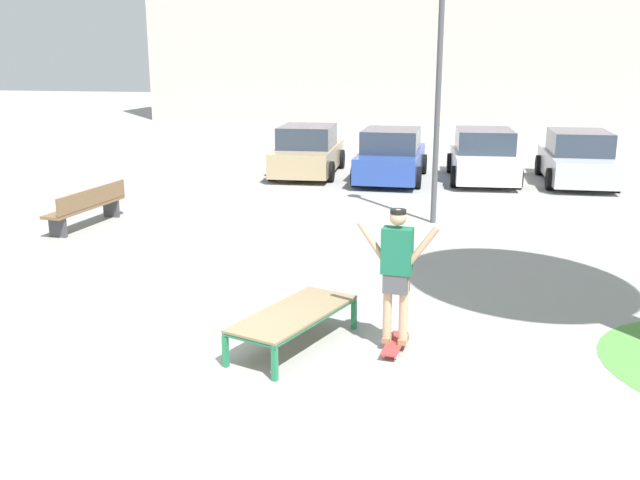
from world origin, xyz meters
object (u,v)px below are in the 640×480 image
object	(u,v)px
skate_box	(294,315)
car_tan	(308,152)
car_silver	(577,159)
skater	(397,267)
park_bench	(88,206)
car_white	(483,157)
skateboard	(395,344)
light_post	(440,41)
car_blue	(391,156)

from	to	relation	value
skate_box	car_tan	world-z (taller)	car_tan
car_silver	skater	bearing A→B (deg)	-105.72
skater	car_silver	bearing A→B (deg)	74.28
skater	park_bench	xyz separation A→B (m)	(-7.15, 5.12, -0.62)
car_white	skateboard	bearing A→B (deg)	-94.64
skate_box	light_post	xyz separation A→B (m)	(1.25, 7.27, 3.41)
skater	car_blue	size ratio (longest dim) A/B	0.40
car_white	light_post	xyz separation A→B (m)	(-1.04, -5.80, 3.13)
skateboard	park_bench	bearing A→B (deg)	144.37
car_white	skater	bearing A→B (deg)	-94.64
car_blue	park_bench	xyz separation A→B (m)	(-5.57, -7.26, -0.24)
skateboard	light_post	bearing A→B (deg)	89.93
light_post	car_silver	bearing A→B (deg)	58.24
car_white	car_silver	bearing A→B (deg)	2.08
skateboard	car_white	size ratio (longest dim) A/B	0.19
skate_box	park_bench	size ratio (longest dim) A/B	0.84
skateboard	car_silver	bearing A→B (deg)	74.28
car_silver	park_bench	world-z (taller)	car_silver
light_post	car_blue	bearing A→B (deg)	106.65
skate_box	car_white	size ratio (longest dim) A/B	0.47
car_tan	skater	bearing A→B (deg)	-71.97
skater	park_bench	size ratio (longest dim) A/B	0.70
car_blue	park_bench	distance (m)	9.16
car_silver	car_blue	bearing A→B (deg)	-173.26
skater	car_tan	size ratio (longest dim) A/B	0.39
skate_box	park_bench	world-z (taller)	park_bench
skater	park_bench	world-z (taller)	skater
car_blue	park_bench	size ratio (longest dim) A/B	1.74
skate_box	light_post	world-z (taller)	light_post
skateboard	car_white	xyz separation A→B (m)	(1.05, 12.91, 0.61)
car_blue	light_post	distance (m)	6.34
skater	skateboard	bearing A→B (deg)	-94.85
car_tan	car_white	size ratio (longest dim) A/B	1.00
skate_box	light_post	size ratio (longest dim) A/B	0.35
skateboard	car_silver	world-z (taller)	car_silver
skateboard	car_silver	size ratio (longest dim) A/B	0.19
skate_box	car_silver	bearing A→B (deg)	69.58
car_white	car_silver	xyz separation A→B (m)	(2.61, 0.10, 0.00)
car_blue	car_silver	world-z (taller)	same
car_tan	car_white	xyz separation A→B (m)	(5.23, 0.05, 0.00)
skate_box	car_white	distance (m)	13.28
skate_box	park_bench	xyz separation A→B (m)	(-5.90, 5.29, 0.03)
park_bench	skater	bearing A→B (deg)	-35.62
car_tan	car_silver	distance (m)	7.85
skateboard	skater	xyz separation A→B (m)	(0.00, 0.00, 0.99)
car_white	park_bench	world-z (taller)	car_white
skate_box	car_white	world-z (taller)	car_white
car_blue	skateboard	bearing A→B (deg)	-82.77
car_blue	car_white	distance (m)	2.67
skateboard	park_bench	size ratio (longest dim) A/B	0.34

